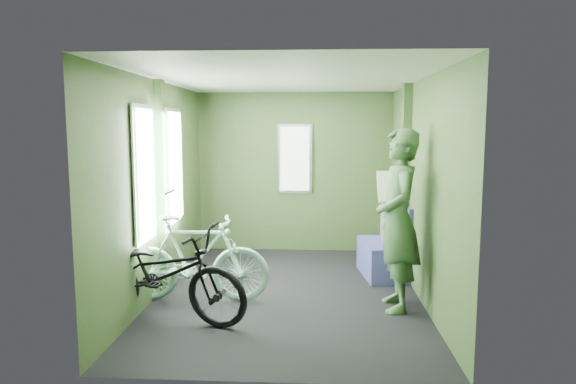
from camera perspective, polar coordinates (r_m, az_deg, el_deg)
name	(u,v)px	position (r m, az deg, el deg)	size (l,w,h in m)	color
room	(284,162)	(5.49, -0.42, 3.40)	(4.00, 4.02, 2.31)	black
bicycle_black	(164,320)	(5.10, -13.66, -13.67)	(0.61, 1.74, 0.91)	black
bicycle_mint	(195,302)	(5.51, -10.28, -11.97)	(0.44, 1.55, 0.93)	#A4E8CD
passenger	(398,220)	(5.14, 12.12, -3.07)	(0.46, 0.73, 1.79)	#375930
waste_box	(393,236)	(6.44, 11.64, -4.86)	(0.28, 0.39, 0.94)	slate
bench_seat	(385,255)	(6.38, 10.68, -6.87)	(0.56, 0.89, 0.89)	navy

